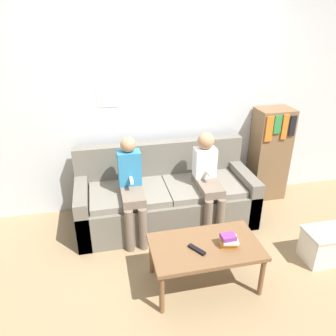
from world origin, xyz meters
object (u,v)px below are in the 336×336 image
Objects in this scene: person_right at (208,177)px; storage_box at (325,245)px; couch at (165,198)px; coffee_table at (205,249)px; person_left at (131,185)px; bookshelf at (269,154)px; tv_remote at (197,250)px.

person_right reaches higher than storage_box.
coffee_table is (0.13, -1.07, 0.09)m from couch.
couch is 1.74m from storage_box.
bookshelf is at bearing 14.48° from person_left.
tv_remote is at bearing -64.77° from person_left.
coffee_table is 1.29m from storage_box.
person_right is 2.55× the size of storage_box.
couch is at bearing -168.95° from bookshelf.
tv_remote is at bearing -88.37° from couch.
person_left is 1.90m from bookshelf.
couch is 1.68× the size of bookshelf.
bookshelf is at bearing 25.37° from person_right.
person_left is (-0.53, 0.88, 0.24)m from coffee_table.
tv_remote is at bearing -176.19° from storage_box.
bookshelf is (1.43, 0.28, 0.31)m from couch.
person_right reaches higher than couch.
person_right is 0.91× the size of bookshelf.
storage_box is (1.80, -0.84, -0.45)m from person_left.
couch reaches higher than tv_remote.
couch is at bearing 96.84° from coffee_table.
storage_box is (-0.04, -1.31, -0.43)m from bookshelf.
coffee_table is 0.88× the size of person_right.
couch is 2.09× the size of coffee_table.
person_left is at bearing 82.04° from tv_remote.
person_left is 6.76× the size of tv_remote.
storage_box is (1.27, 0.04, -0.21)m from coffee_table.
bookshelf reaches higher than storage_box.
bookshelf is (1.30, 1.35, 0.22)m from coffee_table.
person_left is (-0.41, -0.20, 0.32)m from couch.
storage_box is (1.37, 0.09, -0.27)m from tv_remote.
tv_remote is (-0.10, -0.05, 0.06)m from coffee_table.
coffee_table is 0.12m from tv_remote.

